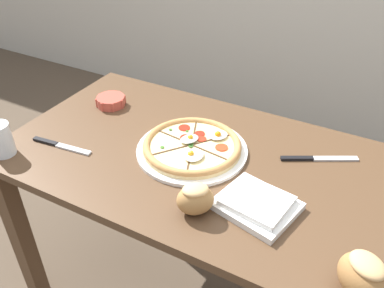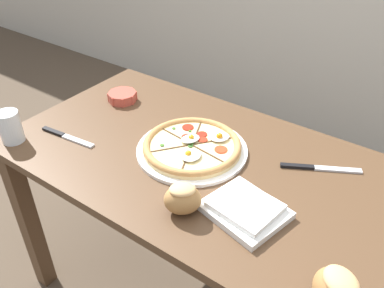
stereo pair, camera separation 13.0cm
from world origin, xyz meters
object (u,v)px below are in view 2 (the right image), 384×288
pizza (192,147)px  ramekin_bowl (122,96)px  bread_piece_mid (183,198)px  knife_main (320,168)px  dining_table (201,185)px  knife_spare (67,137)px  napkin_folded (245,209)px  water_glass (11,129)px

pizza → ramekin_bowl: bearing=164.4°
ramekin_bowl → bread_piece_mid: (0.56, -0.35, 0.03)m
pizza → knife_main: pizza is taller
pizza → bread_piece_mid: bearing=-59.8°
dining_table → knife_spare: size_ratio=5.81×
napkin_folded → knife_spare: napkin_folded is taller
knife_spare → water_glass: 0.18m
ramekin_bowl → dining_table: bearing=-15.6°
bread_piece_mid → knife_main: 0.45m
ramekin_bowl → knife_spare: (0.02, -0.30, -0.02)m
napkin_folded → water_glass: bearing=-169.4°
dining_table → bread_piece_mid: size_ratio=10.31×
ramekin_bowl → knife_spare: size_ratio=0.52×
ramekin_bowl → knife_main: 0.79m
napkin_folded → knife_main: size_ratio=1.07×
bread_piece_mid → knife_spare: bread_piece_mid is taller
water_glass → knife_spare: bearing=40.9°
pizza → knife_spare: bearing=-155.1°
knife_spare → knife_main: bearing=17.7°
dining_table → ramekin_bowl: bearing=164.4°
ramekin_bowl → water_glass: (-0.11, -0.41, 0.03)m
napkin_folded → water_glass: size_ratio=2.19×
bread_piece_mid → knife_spare: (-0.53, 0.05, -0.04)m
knife_spare → water_glass: water_glass is taller
bread_piece_mid → knife_spare: 0.54m
napkin_folded → knife_spare: size_ratio=1.06×
ramekin_bowl → knife_spare: 0.30m
dining_table → napkin_folded: (0.23, -0.14, 0.13)m
water_glass → dining_table: bearing=26.7°
pizza → knife_main: size_ratio=1.61×
pizza → bread_piece_mid: (0.14, -0.24, 0.03)m
knife_main → knife_spare: same height
pizza → napkin_folded: bearing=-27.9°
dining_table → water_glass: water_glass is taller
pizza → ramekin_bowl: pizza is taller
water_glass → ramekin_bowl: bearing=75.4°
pizza → water_glass: bearing=-150.6°
water_glass → napkin_folded: bearing=10.6°
knife_main → knife_spare: bearing=175.0°
dining_table → knife_spare: (-0.44, -0.17, 0.12)m
ramekin_bowl → napkin_folded: size_ratio=0.48×
dining_table → ramekin_bowl: (-0.46, 0.13, 0.13)m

